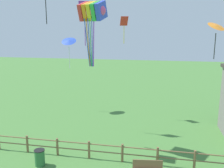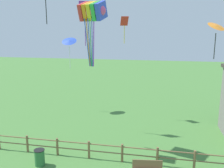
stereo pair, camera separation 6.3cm
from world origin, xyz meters
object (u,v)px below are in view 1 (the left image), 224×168
kite_rainbow_parafoil (92,12)px  kite_orange_delta (216,27)px  trash_bin (40,158)px  kite_red_diamond (124,24)px  kite_purple_streamer (85,14)px  kite_blue_delta (69,41)px

kite_rainbow_parafoil → kite_orange_delta: bearing=-13.1°
trash_bin → kite_orange_delta: size_ratio=0.49×
trash_bin → kite_red_diamond: kite_red_diamond is taller
kite_purple_streamer → kite_blue_delta: bearing=124.6°
kite_rainbow_parafoil → kite_purple_streamer: (-1.32, 2.58, 0.03)m
trash_bin → kite_purple_streamer: kite_purple_streamer is taller
kite_rainbow_parafoil → kite_red_diamond: 6.10m
kite_rainbow_parafoil → kite_purple_streamer: size_ratio=1.29×
kite_purple_streamer → trash_bin: bearing=-98.2°
trash_bin → kite_orange_delta: (9.37, 2.07, 7.32)m
kite_orange_delta → kite_rainbow_parafoil: bearing=166.9°
kite_rainbow_parafoil → kite_blue_delta: size_ratio=1.39×
trash_bin → kite_orange_delta: 12.07m
trash_bin → kite_rainbow_parafoil: 9.39m
kite_orange_delta → kite_red_diamond: bearing=128.3°
kite_orange_delta → kite_blue_delta: size_ratio=0.66×
trash_bin → kite_rainbow_parafoil: kite_rainbow_parafoil is taller
trash_bin → kite_blue_delta: bearing=100.9°
kite_orange_delta → kite_red_diamond: 9.71m
kite_orange_delta → kite_purple_streamer: bearing=153.4°
kite_blue_delta → kite_purple_streamer: bearing=-55.4°
trash_bin → kite_blue_delta: 12.42m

